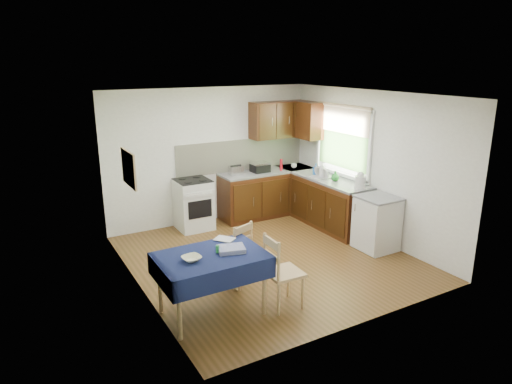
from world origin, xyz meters
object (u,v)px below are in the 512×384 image
toaster (236,170)px  chair_far (236,251)px  chair_near (281,270)px  sandwich_press (260,167)px  dining_table (211,263)px  kettle (360,181)px  dish_rack (321,176)px

toaster → chair_far: bearing=-124.5°
chair_near → sandwich_press: 3.46m
dining_table → sandwich_press: size_ratio=3.97×
dining_table → chair_near: chair_near is taller
kettle → toaster: bearing=126.2°
dining_table → dish_rack: (3.05, 1.86, 0.26)m
dining_table → sandwich_press: 3.64m
dining_table → kettle: bearing=34.4°
toaster → kettle: kettle is taller
dining_table → chair_far: (0.61, 0.54, -0.19)m
dining_table → toaster: size_ratio=4.98×
chair_near → dish_rack: dish_rack is taller
dining_table → toaster: toaster is taller
chair_far → kettle: size_ratio=3.02×
sandwich_press → kettle: kettle is taller
chair_far → kettle: 2.62m
chair_near → toaster: (0.98, 3.08, 0.49)m
chair_near → toaster: bearing=-15.4°
chair_far → chair_near: chair_near is taller
dining_table → kettle: kettle is taller
toaster → dish_rack: size_ratio=0.64×
chair_far → dining_table: bearing=21.4°
dining_table → dish_rack: size_ratio=3.21×
chair_near → toaster: toaster is taller
sandwich_press → chair_near: bearing=-119.8°
dining_table → sandwich_press: bearing=68.4°
chair_far → toaster: (1.17, 2.26, 0.52)m
sandwich_press → kettle: bearing=-69.6°
sandwich_press → kettle: (0.84, -1.86, 0.04)m
dining_table → dish_rack: 3.58m
sandwich_press → dish_rack: (0.75, -0.94, -0.07)m
sandwich_press → dish_rack: 1.20m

